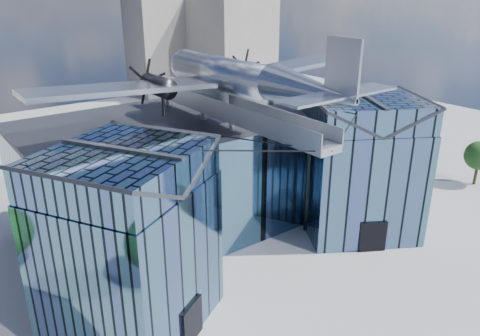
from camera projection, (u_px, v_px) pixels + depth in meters
ground_plane at (255, 261)px, 36.63m from camera, size 120.00×120.00×0.00m
museum at (213, 173)px, 38.93m from camera, size 32.88×24.50×17.60m
bg_towers at (58, 56)px, 71.37m from camera, size 77.00×24.50×26.00m
tree_plaza_e at (479, 156)px, 49.47m from camera, size 3.26×3.26×4.84m
tree_side_e at (323, 126)px, 58.99m from camera, size 3.56×3.56×5.10m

